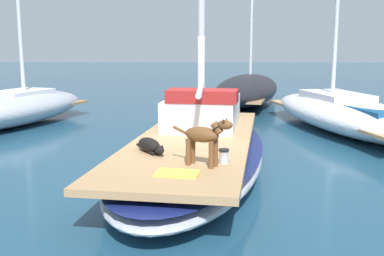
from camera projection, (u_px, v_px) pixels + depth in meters
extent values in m
plane|color=navy|center=(194.00, 172.00, 8.51)|extent=(120.00, 120.00, 0.00)
ellipsoid|color=#B2B7C1|center=(194.00, 157.00, 8.46)|extent=(3.36, 7.45, 0.56)
ellipsoid|color=navy|center=(194.00, 148.00, 8.43)|extent=(3.38, 7.49, 0.08)
cube|color=tan|center=(194.00, 140.00, 8.41)|extent=(2.85, 6.83, 0.10)
cylinder|color=silver|center=(200.00, 89.00, 8.03)|extent=(0.10, 2.20, 0.10)
cube|color=silver|center=(203.00, 112.00, 9.51)|extent=(1.66, 2.35, 0.60)
cube|color=maroon|center=(203.00, 96.00, 8.68)|extent=(1.41, 0.86, 0.24)
ellipsoid|color=brown|center=(202.00, 134.00, 6.30)|extent=(0.56, 0.44, 0.22)
cylinder|color=brown|center=(216.00, 153.00, 6.31)|extent=(0.07, 0.07, 0.38)
cylinder|color=brown|center=(211.00, 155.00, 6.20)|extent=(0.07, 0.07, 0.38)
cylinder|color=brown|center=(193.00, 150.00, 6.49)|extent=(0.07, 0.07, 0.38)
cylinder|color=brown|center=(188.00, 152.00, 6.38)|extent=(0.07, 0.07, 0.38)
cylinder|color=brown|center=(217.00, 128.00, 6.17)|extent=(0.22, 0.19, 0.19)
ellipsoid|color=brown|center=(225.00, 125.00, 6.10)|extent=(0.26, 0.22, 0.13)
cone|color=black|center=(227.00, 120.00, 6.13)|extent=(0.05, 0.05, 0.06)
cone|color=black|center=(224.00, 121.00, 6.05)|extent=(0.05, 0.05, 0.06)
torus|color=black|center=(217.00, 128.00, 6.17)|extent=(0.17, 0.18, 0.10)
cylinder|color=brown|center=(180.00, 130.00, 6.48)|extent=(0.22, 0.14, 0.12)
ellipsoid|color=black|center=(149.00, 145.00, 7.22)|extent=(0.54, 0.65, 0.22)
ellipsoid|color=black|center=(159.00, 150.00, 6.91)|extent=(0.22, 0.24, 0.13)
cone|color=black|center=(162.00, 146.00, 6.92)|extent=(0.05, 0.05, 0.05)
cone|color=black|center=(157.00, 147.00, 6.88)|extent=(0.05, 0.05, 0.05)
cylinder|color=black|center=(158.00, 152.00, 7.09)|extent=(0.14, 0.18, 0.06)
cylinder|color=black|center=(151.00, 153.00, 7.03)|extent=(0.14, 0.18, 0.06)
cylinder|color=black|center=(140.00, 145.00, 7.57)|extent=(0.13, 0.17, 0.04)
cylinder|color=#B7B7BC|center=(224.00, 161.00, 6.51)|extent=(0.16, 0.16, 0.08)
cylinder|color=#B7B7BC|center=(224.00, 154.00, 6.49)|extent=(0.13, 0.13, 0.10)
cylinder|color=black|center=(224.00, 150.00, 6.48)|extent=(0.15, 0.15, 0.03)
torus|color=beige|center=(151.00, 146.00, 7.52)|extent=(0.32, 0.32, 0.04)
cube|color=#D8D14C|center=(177.00, 173.00, 5.95)|extent=(0.61, 0.44, 0.03)
ellipsoid|color=#B2B7C1|center=(11.00, 109.00, 13.37)|extent=(3.90, 6.54, 0.98)
cube|color=#A37A51|center=(11.00, 111.00, 13.38)|extent=(3.30, 5.83, 0.08)
cube|color=silver|center=(21.00, 99.00, 13.76)|extent=(1.68, 2.12, 0.52)
ellipsoid|color=white|center=(345.00, 114.00, 12.57)|extent=(3.90, 7.93, 0.92)
cube|color=tan|center=(345.00, 115.00, 12.57)|extent=(3.29, 7.09, 0.08)
cube|color=silver|center=(335.00, 102.00, 13.07)|extent=(1.73, 2.50, 0.52)
cube|color=navy|center=(372.00, 114.00, 11.24)|extent=(1.62, 2.48, 0.36)
cylinder|color=silver|center=(337.00, 18.00, 12.84)|extent=(0.12, 0.12, 5.27)
ellipsoid|color=black|center=(248.00, 90.00, 18.42)|extent=(3.84, 7.77, 1.18)
cube|color=#A37A51|center=(247.00, 93.00, 18.44)|extent=(3.23, 6.94, 0.08)
cube|color=silver|center=(249.00, 85.00, 18.92)|extent=(1.71, 2.45, 0.52)
cube|color=maroon|center=(243.00, 91.00, 17.16)|extent=(1.60, 2.43, 0.36)
cylinder|color=silver|center=(252.00, 2.00, 18.51)|extent=(0.12, 0.12, 7.30)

